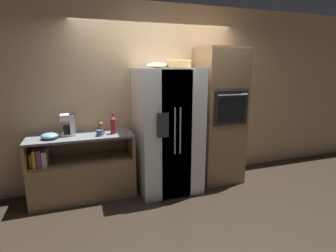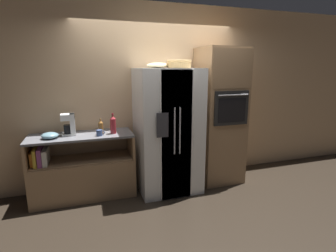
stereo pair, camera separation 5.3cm
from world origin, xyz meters
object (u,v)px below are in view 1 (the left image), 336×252
at_px(refrigerator, 168,131).
at_px(bottle_short, 101,127).
at_px(bottle_tall, 113,125).
at_px(mug, 100,133).
at_px(fruit_bowl, 158,65).
at_px(wall_oven, 219,116).
at_px(coffee_maker, 69,124).
at_px(wicker_basket, 179,64).
at_px(mixing_bowl, 50,136).

height_order(refrigerator, bottle_short, refrigerator).
xyz_separation_m(bottle_tall, mug, (-0.19, -0.07, -0.09)).
bearing_deg(fruit_bowl, wall_oven, 1.83).
bearing_deg(refrigerator, mug, -179.67).
relative_size(bottle_tall, coffee_maker, 0.99).
bearing_deg(wall_oven, refrigerator, -175.72).
bearing_deg(wicker_basket, bottle_tall, 171.66).
bearing_deg(coffee_maker, mug, -23.20).
height_order(wall_oven, mug, wall_oven).
relative_size(refrigerator, mixing_bowl, 8.38).
xyz_separation_m(fruit_bowl, bottle_short, (-0.83, 0.06, -0.85)).
height_order(bottle_short, mug, bottle_short).
distance_m(fruit_bowl, coffee_maker, 1.47).
bearing_deg(wicker_basket, refrigerator, 152.80).
xyz_separation_m(wall_oven, coffee_maker, (-2.27, 0.09, 0.01)).
bearing_deg(bottle_tall, mug, -160.59).
xyz_separation_m(mixing_bowl, coffee_maker, (0.25, 0.11, 0.12)).
height_order(wicker_basket, bottle_tall, wicker_basket).
distance_m(bottle_tall, mug, 0.23).
bearing_deg(wicker_basket, wall_oven, 10.65).
distance_m(wall_oven, wicker_basket, 1.12).
height_order(fruit_bowl, mug, fruit_bowl).
height_order(bottle_short, coffee_maker, coffee_maker).
relative_size(wall_oven, wicker_basket, 6.10).
bearing_deg(refrigerator, coffee_maker, 173.38).
bearing_deg(wall_oven, bottle_tall, -179.85).
bearing_deg(bottle_tall, mixing_bowl, -179.14).
bearing_deg(wall_oven, wicker_basket, -169.35).
height_order(bottle_tall, mug, bottle_tall).
relative_size(wall_oven, mug, 18.61).
xyz_separation_m(wall_oven, mug, (-1.89, -0.07, -0.11)).
distance_m(refrigerator, mug, 0.99).
relative_size(bottle_short, coffee_maker, 0.74).
bearing_deg(mixing_bowl, refrigerator, -1.79).
distance_m(bottle_tall, mixing_bowl, 0.84).
distance_m(wall_oven, fruit_bowl, 1.31).
bearing_deg(mixing_bowl, fruit_bowl, -0.63).
xyz_separation_m(refrigerator, wall_oven, (0.90, 0.07, 0.16)).
bearing_deg(coffee_maker, bottle_tall, -9.44).
relative_size(wall_oven, coffee_maker, 7.19).
distance_m(wicker_basket, bottle_tall, 1.27).
bearing_deg(coffee_maker, mixing_bowl, -156.48).
height_order(wall_oven, mixing_bowl, wall_oven).
distance_m(wall_oven, bottle_tall, 1.69).
bearing_deg(fruit_bowl, coffee_maker, 174.22).
relative_size(mixing_bowl, coffee_maker, 0.73).
relative_size(refrigerator, fruit_bowl, 5.88).
relative_size(refrigerator, bottle_short, 8.28).
bearing_deg(mug, wicker_basket, -3.48).
bearing_deg(coffee_maker, wicker_basket, -8.76).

